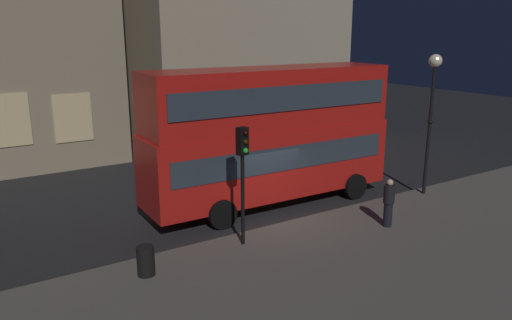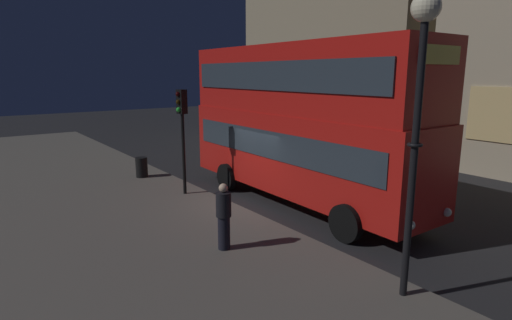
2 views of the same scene
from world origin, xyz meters
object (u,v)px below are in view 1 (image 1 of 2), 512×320
object	(u,v)px
traffic_light_near_kerb	(243,161)
pedestrian	(389,203)
street_lamp	(433,92)
litter_bin	(146,261)
double_decker_bus	(269,130)

from	to	relation	value
traffic_light_near_kerb	pedestrian	bearing A→B (deg)	-26.02
traffic_light_near_kerb	pedestrian	xyz separation A→B (m)	(4.98, -1.41, -1.86)
street_lamp	litter_bin	world-z (taller)	street_lamp
double_decker_bus	traffic_light_near_kerb	world-z (taller)	double_decker_bus
traffic_light_near_kerb	street_lamp	size ratio (longest dim) A/B	0.66
street_lamp	litter_bin	distance (m)	12.88
street_lamp	pedestrian	size ratio (longest dim) A/B	3.36
double_decker_bus	street_lamp	bearing A→B (deg)	-22.51
double_decker_bus	pedestrian	world-z (taller)	double_decker_bus
double_decker_bus	traffic_light_near_kerb	xyz separation A→B (m)	(-2.95, -2.93, -0.15)
double_decker_bus	pedestrian	bearing A→B (deg)	-63.77
double_decker_bus	street_lamp	world-z (taller)	street_lamp
traffic_light_near_kerb	litter_bin	size ratio (longest dim) A/B	4.47
street_lamp	pedestrian	distance (m)	5.47
double_decker_bus	traffic_light_near_kerb	bearing A→B (deg)	-134.10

